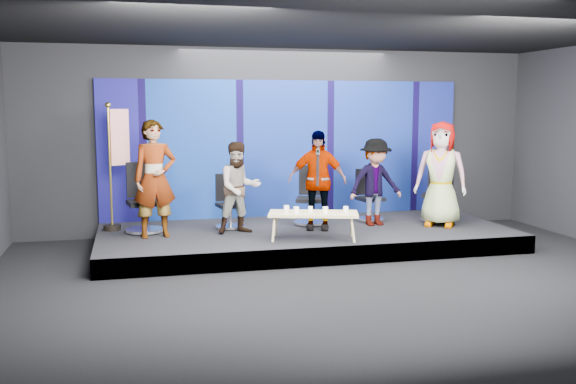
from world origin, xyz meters
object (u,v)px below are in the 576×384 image
(chair_c, at_px, (310,205))
(panelist_d, at_px, (375,182))
(panelist_c, at_px, (317,180))
(mug_d, at_px, (325,210))
(coffee_table, at_px, (313,215))
(mug_b, at_px, (296,210))
(chair_d, at_px, (369,204))
(mug_c, at_px, (310,209))
(panelist_e, at_px, (441,174))
(mug_a, at_px, (286,209))
(panelist_b, at_px, (239,188))
(panelist_a, at_px, (155,179))
(chair_a, at_px, (144,209))
(chair_e, at_px, (438,201))
(flag_stand, at_px, (116,163))
(mug_e, at_px, (346,209))
(chair_b, at_px, (229,210))

(chair_c, xyz_separation_m, panelist_d, (1.09, -0.37, 0.43))
(panelist_c, height_order, mug_d, panelist_c)
(coffee_table, bearing_deg, mug_b, 177.02)
(coffee_table, bearing_deg, chair_d, 43.69)
(panelist_c, bearing_deg, chair_c, 107.65)
(mug_c, bearing_deg, panelist_e, 11.66)
(mug_a, bearing_deg, panelist_b, 136.89)
(chair_d, xyz_separation_m, panelist_d, (-0.08, -0.49, 0.46))
(panelist_d, bearing_deg, panelist_a, 175.01)
(panelist_b, distance_m, mug_b, 1.14)
(mug_d, bearing_deg, mug_c, 138.24)
(chair_a, relative_size, chair_e, 1.03)
(chair_e, distance_m, mug_a, 3.24)
(panelist_a, xyz_separation_m, chair_d, (3.91, 0.63, -0.63))
(flag_stand, bearing_deg, mug_e, -55.16)
(chair_c, relative_size, flag_stand, 0.48)
(chair_a, height_order, chair_c, chair_a)
(panelist_d, distance_m, mug_a, 1.98)
(chair_e, distance_m, flag_stand, 5.82)
(chair_a, xyz_separation_m, coffee_table, (2.60, -1.27, 0.01))
(panelist_e, bearing_deg, chair_c, -161.98)
(flag_stand, bearing_deg, mug_a, -57.89)
(mug_e, bearing_deg, panelist_d, 48.86)
(chair_e, height_order, mug_d, chair_e)
(chair_c, relative_size, chair_d, 1.10)
(chair_c, height_order, panelist_d, panelist_d)
(coffee_table, bearing_deg, panelist_d, 33.46)
(chair_a, relative_size, panelist_b, 0.77)
(panelist_b, bearing_deg, chair_c, 12.21)
(chair_b, height_order, mug_b, chair_b)
(panelist_c, bearing_deg, chair_d, 47.23)
(mug_d, bearing_deg, chair_d, 49.03)
(chair_b, xyz_separation_m, mug_b, (0.87, -1.27, 0.17))
(panelist_c, distance_m, mug_c, 0.88)
(mug_a, relative_size, mug_e, 1.07)
(panelist_b, relative_size, coffee_table, 1.00)
(panelist_e, height_order, mug_c, panelist_e)
(chair_b, xyz_separation_m, chair_c, (1.46, 0.02, 0.04))
(panelist_b, xyz_separation_m, panelist_c, (1.35, 0.01, 0.09))
(panelist_b, relative_size, flag_stand, 0.70)
(panelist_d, bearing_deg, chair_b, 165.13)
(panelist_e, distance_m, mug_c, 2.63)
(panelist_c, bearing_deg, panelist_d, 26.35)
(mug_c, height_order, flag_stand, flag_stand)
(coffee_table, distance_m, mug_a, 0.44)
(chair_d, height_order, chair_e, chair_e)
(chair_a, distance_m, mug_b, 2.64)
(mug_b, bearing_deg, panelist_a, 160.07)
(panelist_c, xyz_separation_m, panelist_e, (2.21, -0.21, 0.07))
(mug_a, bearing_deg, coffee_table, -24.01)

